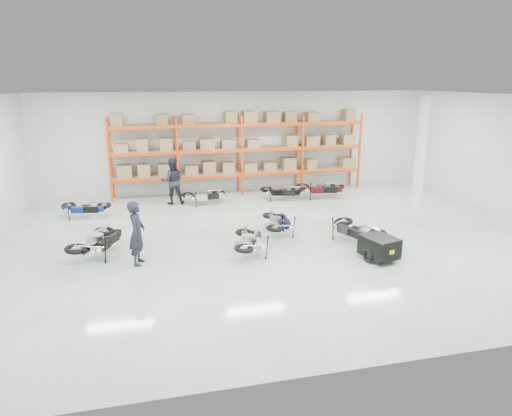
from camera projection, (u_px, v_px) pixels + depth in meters
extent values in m
plane|color=silver|center=(280.00, 239.00, 14.88)|extent=(18.00, 18.00, 0.00)
plane|color=white|center=(282.00, 97.00, 13.66)|extent=(18.00, 18.00, 0.00)
plane|color=silver|center=(238.00, 142.00, 20.82)|extent=(18.00, 0.00, 18.00)
plane|color=silver|center=(397.00, 249.00, 7.72)|extent=(18.00, 0.00, 18.00)
cube|color=#DC410B|center=(109.00, 162.00, 18.78)|extent=(0.08, 0.08, 3.50)
cube|color=#DC410B|center=(111.00, 158.00, 19.62)|extent=(0.08, 0.08, 3.50)
cube|color=#DC410B|center=(178.00, 159.00, 19.40)|extent=(0.08, 0.08, 3.50)
cube|color=#DC410B|center=(176.00, 156.00, 20.24)|extent=(0.08, 0.08, 3.50)
cube|color=#DC410B|center=(242.00, 156.00, 20.02)|extent=(0.08, 0.08, 3.50)
cube|color=#DC410B|center=(238.00, 153.00, 20.87)|extent=(0.08, 0.08, 3.50)
cube|color=#DC410B|center=(303.00, 154.00, 20.65)|extent=(0.08, 0.08, 3.50)
cube|color=#DC410B|center=(296.00, 151.00, 21.49)|extent=(0.08, 0.08, 3.50)
cube|color=#DC410B|center=(360.00, 152.00, 21.27)|extent=(0.08, 0.08, 3.50)
cube|color=#DC410B|center=(351.00, 149.00, 22.11)|extent=(0.08, 0.08, 3.50)
cube|color=#DC410B|center=(145.00, 180.00, 19.32)|extent=(2.70, 0.08, 0.12)
cube|color=#DC410B|center=(145.00, 176.00, 20.16)|extent=(2.70, 0.08, 0.12)
cube|color=#97724E|center=(145.00, 176.00, 19.72)|extent=(2.68, 0.88, 0.02)
cube|color=#97724E|center=(145.00, 171.00, 19.66)|extent=(2.40, 0.70, 0.44)
cube|color=#DC410B|center=(211.00, 177.00, 19.94)|extent=(2.70, 0.08, 0.12)
cube|color=#DC410B|center=(208.00, 173.00, 20.79)|extent=(2.70, 0.08, 0.12)
cube|color=#97724E|center=(210.00, 173.00, 20.35)|extent=(2.68, 0.88, 0.02)
cube|color=#97724E|center=(209.00, 168.00, 20.28)|extent=(2.40, 0.70, 0.44)
cube|color=#DC410B|center=(273.00, 174.00, 20.57)|extent=(2.70, 0.08, 0.12)
cube|color=#DC410B|center=(268.00, 170.00, 21.41)|extent=(2.70, 0.08, 0.12)
cube|color=#97724E|center=(270.00, 171.00, 20.97)|extent=(2.68, 0.88, 0.02)
cube|color=#97724E|center=(270.00, 166.00, 20.91)|extent=(2.40, 0.70, 0.44)
cube|color=#DC410B|center=(331.00, 171.00, 21.19)|extent=(2.70, 0.08, 0.12)
cube|color=#DC410B|center=(324.00, 168.00, 22.03)|extent=(2.70, 0.08, 0.12)
cube|color=#97724E|center=(327.00, 168.00, 21.59)|extent=(2.68, 0.88, 0.02)
cube|color=#97724E|center=(327.00, 163.00, 21.53)|extent=(2.40, 0.70, 0.44)
cube|color=#DC410B|center=(144.00, 154.00, 19.02)|extent=(2.70, 0.08, 0.12)
cube|color=#DC410B|center=(144.00, 151.00, 19.86)|extent=(2.70, 0.08, 0.12)
cube|color=#97724E|center=(144.00, 151.00, 19.42)|extent=(2.68, 0.88, 0.02)
cube|color=#97724E|center=(143.00, 146.00, 19.36)|extent=(2.40, 0.70, 0.44)
cube|color=#DC410B|center=(210.00, 152.00, 19.64)|extent=(2.70, 0.08, 0.12)
cube|color=#DC410B|center=(208.00, 149.00, 20.49)|extent=(2.70, 0.08, 0.12)
cube|color=#97724E|center=(209.00, 149.00, 20.05)|extent=(2.68, 0.88, 0.02)
cube|color=#97724E|center=(209.00, 144.00, 19.98)|extent=(2.40, 0.70, 0.44)
cube|color=#DC410B|center=(273.00, 150.00, 20.27)|extent=(2.70, 0.08, 0.12)
cube|color=#DC410B|center=(268.00, 147.00, 21.11)|extent=(2.70, 0.08, 0.12)
cube|color=#97724E|center=(270.00, 147.00, 20.67)|extent=(2.68, 0.88, 0.02)
cube|color=#97724E|center=(270.00, 142.00, 20.61)|extent=(2.40, 0.70, 0.44)
cube|color=#DC410B|center=(332.00, 148.00, 20.89)|extent=(2.70, 0.08, 0.12)
cube|color=#DC410B|center=(324.00, 145.00, 21.73)|extent=(2.70, 0.08, 0.12)
cube|color=#97724E|center=(328.00, 145.00, 21.29)|extent=(2.68, 0.88, 0.02)
cube|color=#97724E|center=(328.00, 140.00, 21.23)|extent=(2.40, 0.70, 0.44)
cube|color=#DC410B|center=(142.00, 128.00, 18.72)|extent=(2.70, 0.08, 0.12)
cube|color=#DC410B|center=(142.00, 126.00, 19.56)|extent=(2.70, 0.08, 0.12)
cube|color=#97724E|center=(142.00, 125.00, 19.12)|extent=(2.68, 0.88, 0.02)
cube|color=#97724E|center=(141.00, 119.00, 19.06)|extent=(2.40, 0.70, 0.44)
cube|color=#DC410B|center=(210.00, 126.00, 19.34)|extent=(2.70, 0.08, 0.12)
cube|color=#DC410B|center=(207.00, 124.00, 20.19)|extent=(2.70, 0.08, 0.12)
cube|color=#97724E|center=(208.00, 124.00, 19.75)|extent=(2.68, 0.88, 0.02)
cube|color=#97724E|center=(208.00, 118.00, 19.68)|extent=(2.40, 0.70, 0.44)
cube|color=#DC410B|center=(273.00, 125.00, 19.97)|extent=(2.70, 0.08, 0.12)
cube|color=#DC410B|center=(268.00, 123.00, 20.81)|extent=(2.70, 0.08, 0.12)
cube|color=#97724E|center=(270.00, 122.00, 20.37)|extent=(2.68, 0.88, 0.02)
cube|color=#97724E|center=(271.00, 117.00, 20.31)|extent=(2.40, 0.70, 0.44)
cube|color=#DC410B|center=(333.00, 123.00, 20.59)|extent=(2.70, 0.08, 0.12)
cube|color=#DC410B|center=(325.00, 122.00, 21.43)|extent=(2.70, 0.08, 0.12)
cube|color=#97724E|center=(329.00, 121.00, 20.99)|extent=(2.68, 0.88, 0.02)
cube|color=#97724E|center=(329.00, 116.00, 20.93)|extent=(2.40, 0.70, 0.44)
cube|color=white|center=(420.00, 162.00, 15.90)|extent=(0.25, 0.25, 4.50)
cube|color=black|center=(379.00, 247.00, 13.01)|extent=(1.01, 1.16, 0.58)
cube|color=yellow|center=(388.00, 253.00, 12.54)|extent=(0.17, 0.06, 0.12)
torus|color=black|center=(366.00, 255.00, 12.98)|extent=(0.08, 0.40, 0.40)
torus|color=black|center=(391.00, 252.00, 13.16)|extent=(0.08, 0.40, 0.40)
cylinder|color=black|center=(368.00, 237.00, 13.64)|extent=(0.28, 0.92, 0.04)
imported|color=black|center=(137.00, 233.00, 12.63)|extent=(0.57, 0.74, 1.82)
imported|color=black|center=(172.00, 181.00, 18.84)|extent=(0.94, 0.73, 1.92)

